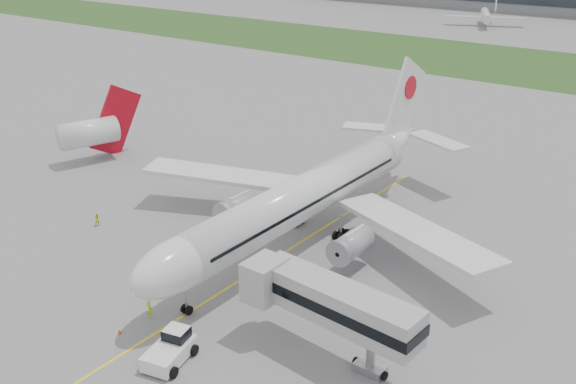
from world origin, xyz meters
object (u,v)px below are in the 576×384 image
Objects in this scene: ground_crew_near at (149,309)px; neighbor_aircraft at (92,131)px; airliner at (308,194)px; jet_bridge at (326,301)px; pushback_tug at (171,348)px.

neighbor_aircraft is (-39.84, 24.45, 3.75)m from ground_crew_near.
neighbor_aircraft is at bearing 177.24° from airliner.
ground_crew_near is at bearing -95.96° from airliner.
jet_bridge is 8.82× the size of ground_crew_near.
ground_crew_near is at bearing 139.71° from pushback_tug.
jet_bridge is (14.01, -17.33, -0.16)m from airliner.
neighbor_aircraft reaches higher than ground_crew_near.
jet_bridge is 1.11× the size of neighbor_aircraft.
pushback_tug is at bearing -81.28° from airliner.
pushback_tug reaches higher than ground_crew_near.
jet_bridge is 17.73m from ground_crew_near.
neighbor_aircraft reaches higher than pushback_tug.
ground_crew_near is (-16.35, -5.08, -4.58)m from jet_bridge.
jet_bridge is at bearing -51.04° from airliner.
pushback_tug is at bearing 143.09° from ground_crew_near.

